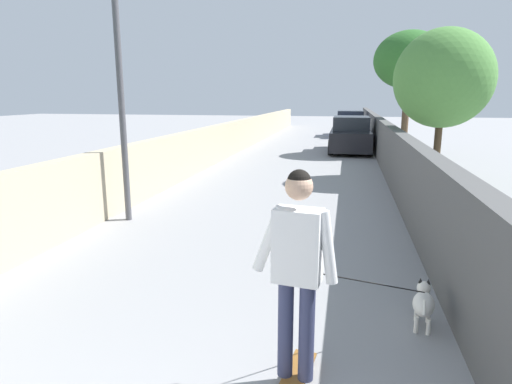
% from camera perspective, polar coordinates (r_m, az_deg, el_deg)
% --- Properties ---
extents(ground_plane, '(80.00, 80.00, 0.00)m').
position_cam_1_polar(ground_plane, '(14.66, 4.80, 2.86)').
color(ground_plane, gray).
extents(wall_left, '(48.00, 0.30, 1.35)m').
position_cam_1_polar(wall_left, '(13.35, -9.28, 4.74)').
color(wall_left, tan).
rests_on(wall_left, ground).
extents(fence_right, '(48.00, 0.30, 1.52)m').
position_cam_1_polar(fence_right, '(12.54, 17.63, 4.22)').
color(fence_right, '#4C4C4C').
rests_on(fence_right, ground).
extents(tree_right_mid, '(2.84, 2.84, 5.00)m').
position_cam_1_polar(tree_right_mid, '(19.55, 19.28, 15.81)').
color(tree_right_mid, brown).
rests_on(tree_right_mid, ground).
extents(tree_right_far, '(2.69, 2.69, 4.25)m').
position_cam_1_polar(tree_right_far, '(13.61, 23.14, 13.38)').
color(tree_right_far, '#473523').
rests_on(tree_right_far, ground).
extents(lamp_post, '(0.36, 0.36, 4.72)m').
position_cam_1_polar(lamp_post, '(8.84, -17.47, 16.91)').
color(lamp_post, '#4C4C51').
rests_on(lamp_post, ground).
extents(skateboard, '(0.82, 0.32, 0.08)m').
position_cam_1_polar(skateboard, '(4.06, 5.08, -22.90)').
color(skateboard, brown).
rests_on(skateboard, ground).
extents(person_skateboarder, '(0.27, 0.72, 1.78)m').
position_cam_1_polar(person_skateboarder, '(3.56, 5.41, -8.78)').
color(person_skateboarder, '#333859').
rests_on(person_skateboarder, skateboard).
extents(dog, '(1.57, 1.36, 1.06)m').
position_cam_1_polar(dog, '(5.11, 20.87, -13.23)').
color(dog, white).
rests_on(dog, ground).
extents(car_near, '(4.10, 1.80, 1.54)m').
position_cam_1_polar(car_near, '(19.76, 12.19, 7.17)').
color(car_near, black).
rests_on(car_near, ground).
extents(car_far, '(4.00, 1.80, 1.54)m').
position_cam_1_polar(car_far, '(27.64, 12.11, 8.58)').
color(car_far, navy).
rests_on(car_far, ground).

